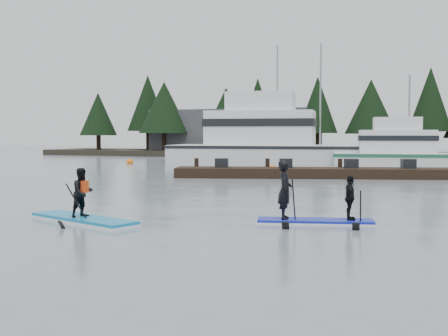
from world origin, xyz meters
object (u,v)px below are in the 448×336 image
at_px(fishing_boat_medium, 412,159).
at_px(floating_dock, 323,173).
at_px(fishing_boat_large, 281,152).
at_px(paddleboard_duo, 313,201).
at_px(paddleboard_solo, 83,205).

bearing_deg(fishing_boat_medium, floating_dock, -116.61).
height_order(fishing_boat_large, paddleboard_duo, fishing_boat_large).
xyz_separation_m(fishing_boat_large, fishing_boat_medium, (10.38, -1.25, -0.33)).
distance_m(fishing_boat_large, fishing_boat_medium, 10.46).
relative_size(fishing_boat_large, paddleboard_duo, 6.52).
xyz_separation_m(fishing_boat_large, floating_dock, (6.63, -14.92, -0.58)).
height_order(paddleboard_solo, paddleboard_duo, paddleboard_duo).
xyz_separation_m(floating_dock, paddleboard_solo, (-2.82, -17.55, 0.18)).
bearing_deg(fishing_boat_medium, fishing_boat_large, 161.84).
height_order(floating_dock, paddleboard_solo, paddleboard_solo).
relative_size(fishing_boat_medium, floating_dock, 0.78).
bearing_deg(paddleboard_duo, fishing_boat_large, 92.26).
relative_size(fishing_boat_large, fishing_boat_medium, 1.63).
bearing_deg(floating_dock, paddleboard_duo, -96.16).
bearing_deg(fishing_boat_medium, paddleboard_duo, -102.80).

